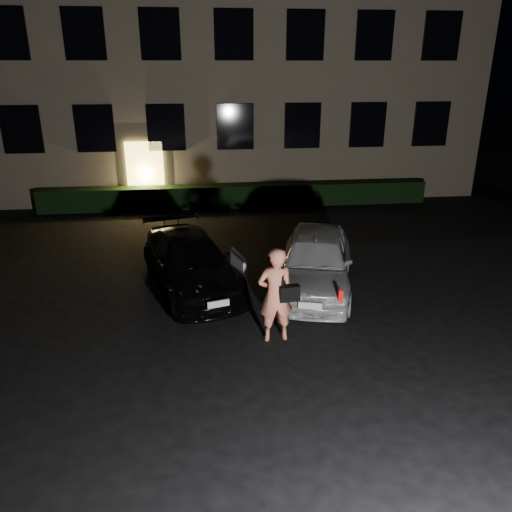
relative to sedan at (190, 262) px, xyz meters
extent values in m
plane|color=black|center=(1.76, -3.12, -0.65)|extent=(80.00, 80.00, 0.00)
cube|color=#716351|center=(1.76, 11.88, 5.35)|extent=(20.00, 8.00, 12.00)
cube|color=#E1C156|center=(-1.74, 7.82, 0.60)|extent=(1.40, 0.10, 2.50)
cube|color=black|center=(-6.04, 7.82, 2.35)|extent=(1.40, 0.10, 1.70)
cube|color=black|center=(-3.44, 7.82, 2.35)|extent=(1.40, 0.10, 1.70)
cube|color=black|center=(-0.84, 7.82, 2.35)|extent=(1.40, 0.10, 1.70)
cube|color=black|center=(1.76, 7.82, 2.35)|extent=(1.40, 0.10, 1.70)
cube|color=black|center=(4.36, 7.82, 2.35)|extent=(1.40, 0.10, 1.70)
cube|color=black|center=(6.96, 7.82, 2.35)|extent=(1.40, 0.10, 1.70)
cube|color=black|center=(9.56, 7.82, 2.35)|extent=(1.40, 0.10, 1.70)
cube|color=black|center=(-6.04, 7.82, 5.55)|extent=(1.40, 0.10, 1.70)
cube|color=black|center=(-3.44, 7.82, 5.55)|extent=(1.40, 0.10, 1.70)
cube|color=black|center=(-0.84, 7.82, 5.55)|extent=(1.40, 0.10, 1.70)
cube|color=black|center=(1.76, 7.82, 5.55)|extent=(1.40, 0.10, 1.70)
cube|color=black|center=(4.36, 7.82, 5.55)|extent=(1.40, 0.10, 1.70)
cube|color=black|center=(6.96, 7.82, 5.55)|extent=(1.40, 0.10, 1.70)
cube|color=black|center=(9.56, 7.82, 5.55)|extent=(1.40, 0.10, 1.70)
cube|color=black|center=(1.76, 7.38, -0.22)|extent=(15.00, 0.70, 0.85)
imported|color=black|center=(0.00, 0.00, 0.00)|extent=(2.91, 4.79, 1.30)
cube|color=white|center=(1.15, -0.54, 0.15)|extent=(0.32, 0.92, 0.43)
cube|color=silver|center=(0.59, -2.24, -0.08)|extent=(0.47, 0.16, 0.14)
imported|color=silver|center=(3.06, -0.49, 0.09)|extent=(2.85, 4.64, 1.47)
cube|color=red|center=(1.91, -2.31, 0.16)|extent=(0.10, 0.08, 0.25)
cube|color=red|center=(3.09, -2.64, 0.16)|extent=(0.10, 0.08, 0.25)
cube|color=silver|center=(2.48, -2.53, -0.09)|extent=(0.48, 0.18, 0.14)
imported|color=#F48767|center=(1.70, -2.82, 0.34)|extent=(0.77, 0.54, 1.98)
cube|color=black|center=(1.96, -2.93, 0.41)|extent=(0.42, 0.22, 0.31)
cube|color=black|center=(1.82, -2.89, 0.86)|extent=(0.05, 0.07, 0.61)
camera|label=1|loc=(0.30, -11.61, 4.60)|focal=35.00mm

